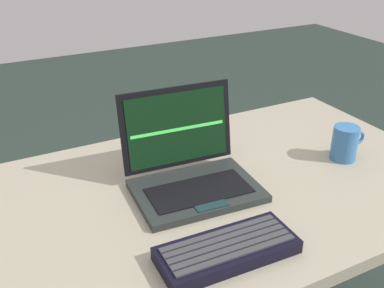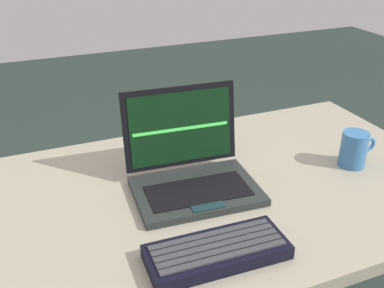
# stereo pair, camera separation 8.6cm
# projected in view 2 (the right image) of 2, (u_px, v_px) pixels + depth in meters

# --- Properties ---
(desk) EXTENTS (1.45, 0.79, 0.71)m
(desk) POSITION_uv_depth(u_px,v_px,m) (197.00, 219.00, 1.22)
(desk) COLOR #9E967E
(desk) RESTS_ON ground
(laptop_front) EXTENTS (0.33, 0.28, 0.25)m
(laptop_front) POSITION_uv_depth(u_px,v_px,m) (192.00, 170.00, 1.18)
(laptop_front) COLOR #242928
(laptop_front) RESTS_ON desk
(external_keyboard) EXTENTS (0.30, 0.13, 0.04)m
(external_keyboard) POSITION_uv_depth(u_px,v_px,m) (217.00, 251.00, 0.94)
(external_keyboard) COLOR black
(external_keyboard) RESTS_ON desk
(coffee_mug) EXTENTS (0.11, 0.07, 0.10)m
(coffee_mug) POSITION_uv_depth(u_px,v_px,m) (354.00, 149.00, 1.28)
(coffee_mug) COLOR teal
(coffee_mug) RESTS_ON desk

